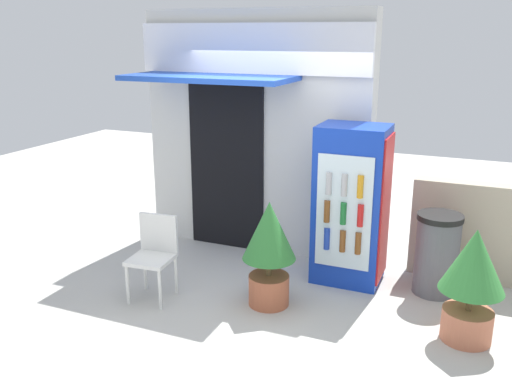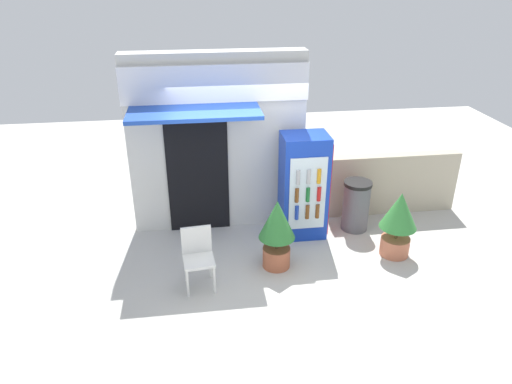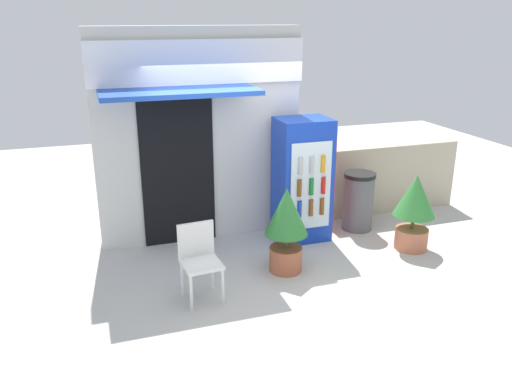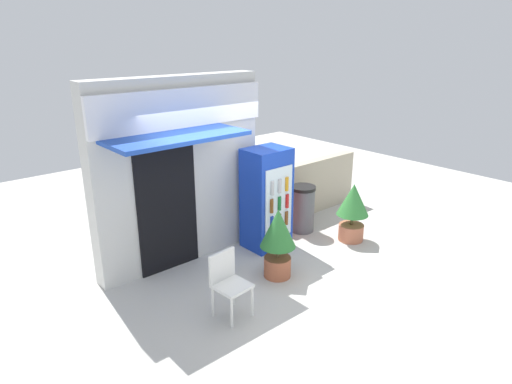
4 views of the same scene
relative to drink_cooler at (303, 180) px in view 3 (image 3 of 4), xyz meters
name	(u,v)px [view 3 (image 3 of 4)]	position (x,y,z in m)	size (l,w,h in m)	color
ground	(266,273)	(-0.87, -0.91, -0.88)	(16.00, 16.00, 0.00)	beige
storefront_building	(198,133)	(-1.38, 0.54, 0.67)	(2.89, 1.20, 2.98)	silver
drink_cooler	(303,180)	(0.00, 0.00, 0.00)	(0.76, 0.65, 1.77)	#1438B2
plastic_chair	(199,256)	(-1.78, -1.20, -0.37)	(0.46, 0.46, 0.88)	silver
potted_plant_near_shop	(286,223)	(-0.61, -0.91, -0.23)	(0.55, 0.55, 1.11)	#AD5B3D
potted_plant_curbside	(414,206)	(1.31, -0.84, -0.25)	(0.57, 0.57, 1.07)	#BC6B4C
trash_bin	(358,201)	(0.94, 0.03, -0.44)	(0.47, 0.47, 0.89)	#595960
stone_boundary_wall	(389,178)	(1.79, 0.57, -0.32)	(2.40, 0.23, 1.12)	#B7AD93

